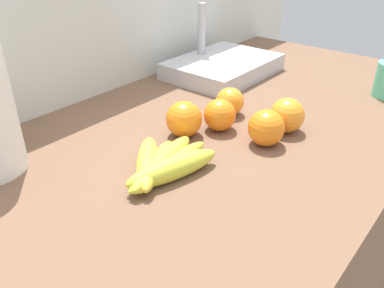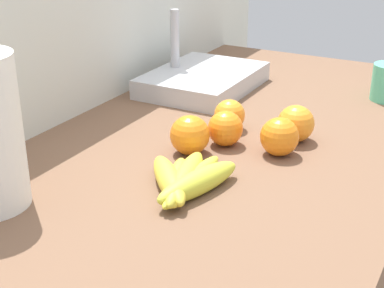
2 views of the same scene
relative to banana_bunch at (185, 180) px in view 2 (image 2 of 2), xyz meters
The scene contains 8 objects.
wall_back 0.50m from the banana_bunch, 79.60° to the left, with size 2.22×0.06×1.30m, color silver.
banana_bunch is the anchor object (origin of this frame).
orange_right 0.24m from the banana_bunch, 22.09° to the right, with size 0.08×0.08×0.08m, color orange.
orange_far_right 0.21m from the banana_bunch, ahead, with size 0.07×0.07×0.07m, color orange.
orange_front 0.30m from the banana_bunch, 10.27° to the left, with size 0.07×0.07×0.07m, color orange.
orange_back_right 0.31m from the banana_bunch, 17.27° to the right, with size 0.08×0.08×0.08m, color orange.
orange_center 0.16m from the banana_bunch, 25.70° to the left, with size 0.08×0.08×0.08m, color orange.
sink_basin 0.57m from the banana_bunch, 24.53° to the left, with size 0.33×0.24×0.20m.
Camera 2 is at (-0.84, -0.45, 1.35)m, focal length 53.56 mm.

